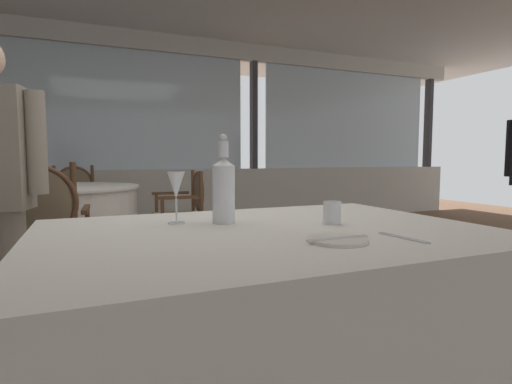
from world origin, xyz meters
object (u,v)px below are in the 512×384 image
at_px(wine_glass, 176,187).
at_px(dining_chair_1_1, 41,230).
at_px(water_tumbler, 332,213).
at_px(dining_chair_1_2, 185,209).
at_px(side_plate, 338,240).
at_px(water_bottle, 224,188).
at_px(dining_chair_1_3, 73,200).

xyz_separation_m(wine_glass, dining_chair_1_1, (-0.58, 1.29, -0.34)).
distance_m(water_tumbler, dining_chair_1_2, 2.56).
xyz_separation_m(side_plate, water_bottle, (-0.20, 0.45, 0.13)).
bearing_deg(wine_glass, dining_chair_1_1, 114.15).
bearing_deg(dining_chair_1_2, wine_glass, 79.60).
xyz_separation_m(water_bottle, water_tumbler, (0.36, -0.17, -0.09)).
bearing_deg(side_plate, wine_glass, 125.83).
relative_size(water_bottle, dining_chair_1_1, 0.33).
height_order(water_bottle, water_tumbler, water_bottle).
bearing_deg(dining_chair_1_1, water_bottle, -148.10).
bearing_deg(dining_chair_1_3, wine_glass, 10.66).
bearing_deg(wine_glass, dining_chair_1_2, 76.62).
distance_m(dining_chair_1_1, dining_chair_1_2, 1.52).
relative_size(dining_chair_1_1, dining_chair_1_3, 1.06).
distance_m(dining_chair_1_2, dining_chair_1_3, 1.52).
height_order(water_tumbler, dining_chair_1_3, dining_chair_1_3).
bearing_deg(dining_chair_1_3, dining_chair_1_2, 44.88).
bearing_deg(water_tumbler, dining_chair_1_3, 105.08).
xyz_separation_m(dining_chair_1_1, dining_chair_1_3, (0.11, 2.16, -0.03)).
relative_size(water_tumbler, dining_chair_1_3, 0.09).
xyz_separation_m(side_plate, wine_glass, (-0.36, 0.50, 0.13)).
bearing_deg(wine_glass, water_tumbler, -23.76).
relative_size(water_bottle, dining_chair_1_2, 0.37).
xyz_separation_m(water_tumbler, dining_chair_1_1, (-1.10, 1.52, -0.24)).
bearing_deg(side_plate, dining_chair_1_3, 101.86).
distance_m(wine_glass, dining_chair_1_2, 2.41).
distance_m(water_tumbler, dining_chair_1_3, 3.82).
height_order(side_plate, dining_chair_1_2, dining_chair_1_2).
relative_size(wine_glass, water_tumbler, 2.29).
height_order(side_plate, water_tumbler, water_tumbler).
xyz_separation_m(side_plate, dining_chair_1_2, (0.19, 2.82, -0.25)).
bearing_deg(dining_chair_1_3, side_plate, 14.83).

